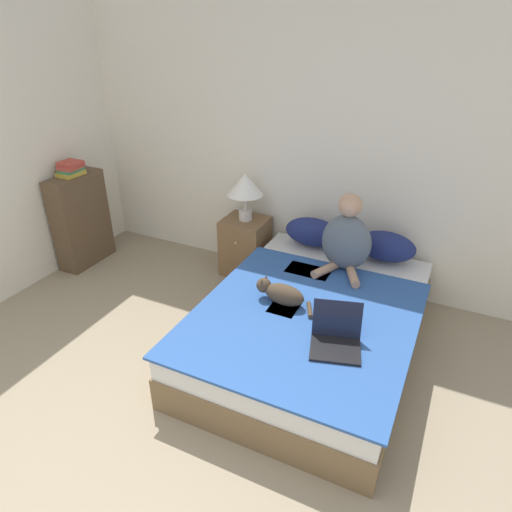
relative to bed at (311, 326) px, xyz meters
name	(u,v)px	position (x,y,z in m)	size (l,w,h in m)	color
wall_back	(306,147)	(-0.52, 1.13, 1.06)	(5.50, 0.05, 2.55)	silver
bed	(311,326)	(0.00, 0.00, 0.00)	(1.52, 2.11, 0.44)	brown
pillow_near	(312,232)	(-0.33, 0.89, 0.35)	(0.51, 0.28, 0.26)	navy
pillow_far	(386,246)	(0.33, 0.89, 0.35)	(0.51, 0.28, 0.26)	navy
person_sitting	(346,240)	(0.06, 0.59, 0.50)	(0.41, 0.40, 0.66)	slate
cat_tabby	(281,293)	(-0.22, -0.11, 0.31)	(0.49, 0.20, 0.17)	#473828
laptop_open	(336,338)	(0.29, -0.41, 0.28)	(0.39, 0.38, 0.27)	black
nightstand	(245,246)	(-1.01, 0.86, 0.07)	(0.42, 0.40, 0.58)	brown
table_lamp	(245,186)	(-1.00, 0.86, 0.70)	(0.34, 0.34, 0.46)	beige
bookshelf	(81,220)	(-2.62, 0.34, 0.25)	(0.24, 0.58, 0.94)	brown
book_stack_top	(71,169)	(-2.62, 0.34, 0.79)	(0.20, 0.24, 0.14)	gold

